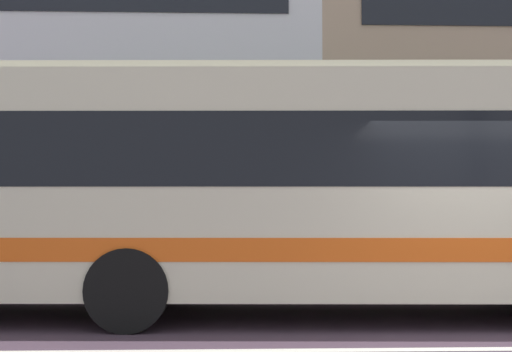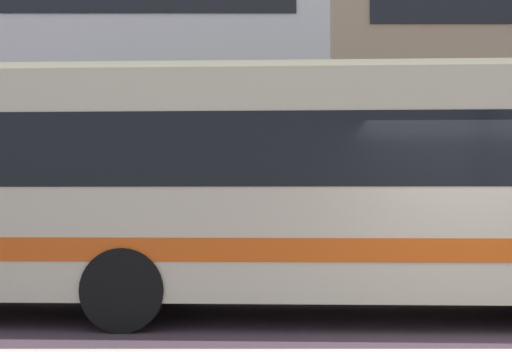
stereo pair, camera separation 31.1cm
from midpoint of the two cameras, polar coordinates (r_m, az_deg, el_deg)
The scene contains 4 objects.
ground_plane at distance 7.36m, azimuth 20.28°, elevation -14.25°, with size 160.00×160.00×0.00m, color #463443.
lane_centre_line at distance 7.36m, azimuth 20.28°, elevation -14.22°, with size 60.00×0.16×0.01m, color silver.
hedge_row_far at distance 12.75m, azimuth 14.31°, elevation -6.69°, with size 17.86×1.10×1.14m, color #20621F.
transit_bus at distance 8.84m, azimuth -6.04°, elevation -0.64°, with size 11.99×3.00×3.27m.
Camera 1 is at (-2.85, -6.68, 1.51)m, focal length 44.98 mm.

